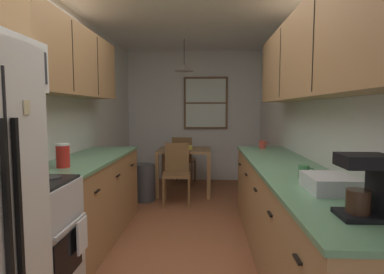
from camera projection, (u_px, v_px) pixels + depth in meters
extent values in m
plane|color=brown|center=(185.00, 229.00, 3.68)|extent=(12.00, 12.00, 0.00)
cube|color=silver|center=(69.00, 121.00, 3.64)|extent=(0.10, 9.00, 2.55)
cube|color=silver|center=(304.00, 121.00, 3.51)|extent=(0.10, 9.00, 2.55)
cube|color=silver|center=(194.00, 116.00, 6.21)|extent=(4.40, 0.10, 2.55)
cube|color=white|center=(184.00, 3.00, 3.46)|extent=(4.40, 9.00, 0.08)
cube|color=black|center=(12.00, 241.00, 1.41)|extent=(0.01, 0.01, 1.56)
cube|color=black|center=(9.00, 244.00, 1.37)|extent=(0.02, 0.02, 1.11)
cube|color=black|center=(20.00, 237.00, 1.45)|extent=(0.02, 0.02, 1.11)
cube|color=beige|center=(27.00, 107.00, 1.52)|extent=(0.01, 0.05, 0.07)
cube|color=silver|center=(24.00, 250.00, 2.13)|extent=(0.62, 0.58, 0.90)
cube|color=black|center=(69.00, 255.00, 2.11)|extent=(0.01, 0.41, 0.30)
cube|color=silver|center=(71.00, 225.00, 2.10)|extent=(0.02, 0.47, 0.02)
cube|color=black|center=(20.00, 184.00, 2.09)|extent=(0.59, 0.55, 0.02)
cylinder|color=#2D2D2D|center=(12.00, 177.00, 2.22)|extent=(0.15, 0.15, 0.01)
cylinder|color=#2D2D2D|center=(30.00, 187.00, 1.95)|extent=(0.15, 0.15, 0.01)
cylinder|color=#2D2D2D|center=(50.00, 178.00, 2.21)|extent=(0.15, 0.15, 0.01)
cube|color=black|center=(20.00, 62.00, 1.95)|extent=(0.01, 0.36, 0.23)
cube|color=#2D2D33|center=(42.00, 67.00, 2.22)|extent=(0.01, 0.12, 0.23)
cube|color=#A87A4C|center=(90.00, 199.00, 3.37)|extent=(0.60, 1.90, 0.87)
cube|color=#60936B|center=(89.00, 158.00, 3.33)|extent=(0.63, 1.92, 0.03)
cube|color=black|center=(98.00, 191.00, 2.71)|extent=(0.02, 0.10, 0.01)
cube|color=black|center=(118.00, 176.00, 3.34)|extent=(0.02, 0.10, 0.01)
cube|color=black|center=(132.00, 165.00, 3.97)|extent=(0.02, 0.10, 0.01)
cube|color=#A87A4C|center=(71.00, 62.00, 3.20)|extent=(0.32, 2.00, 0.70)
cube|color=#2D2319|center=(73.00, 56.00, 2.87)|extent=(0.01, 0.01, 0.65)
cube|color=#2D2319|center=(98.00, 66.00, 3.52)|extent=(0.01, 0.01, 0.65)
cube|color=#A87A4C|center=(290.00, 219.00, 2.76)|extent=(0.60, 3.23, 0.87)
cube|color=#60936B|center=(291.00, 169.00, 2.72)|extent=(0.63, 3.25, 0.03)
cube|color=black|center=(297.00, 259.00, 1.47)|extent=(0.02, 0.10, 0.01)
cube|color=black|center=(270.00, 214.00, 2.11)|extent=(0.02, 0.10, 0.01)
cube|color=black|center=(255.00, 190.00, 2.76)|extent=(0.02, 0.10, 0.01)
cube|color=black|center=(246.00, 174.00, 3.40)|extent=(0.02, 0.10, 0.01)
cube|color=black|center=(240.00, 164.00, 4.04)|extent=(0.02, 0.10, 0.01)
cube|color=#A87A4C|center=(313.00, 54.00, 2.58)|extent=(0.32, 2.93, 0.73)
cube|color=#2D2319|center=(313.00, 42.00, 2.11)|extent=(0.01, 0.01, 0.67)
cube|color=#2D2319|center=(280.00, 63.00, 3.07)|extent=(0.01, 0.01, 0.67)
cube|color=olive|center=(184.00, 150.00, 5.21)|extent=(0.87, 0.76, 0.03)
cube|color=olive|center=(157.00, 176.00, 4.91)|extent=(0.06, 0.06, 0.71)
cube|color=olive|center=(209.00, 177.00, 4.88)|extent=(0.06, 0.06, 0.71)
cube|color=olive|center=(163.00, 168.00, 5.61)|extent=(0.06, 0.06, 0.71)
cube|color=olive|center=(208.00, 168.00, 5.57)|extent=(0.06, 0.06, 0.71)
cube|color=brown|center=(177.00, 175.00, 4.58)|extent=(0.42, 0.42, 0.04)
cube|color=brown|center=(177.00, 158.00, 4.75)|extent=(0.37, 0.06, 0.45)
cylinder|color=brown|center=(189.00, 194.00, 4.43)|extent=(0.04, 0.04, 0.43)
cylinder|color=brown|center=(163.00, 194.00, 4.42)|extent=(0.04, 0.04, 0.43)
cylinder|color=brown|center=(189.00, 187.00, 4.79)|extent=(0.04, 0.04, 0.43)
cylinder|color=brown|center=(165.00, 187.00, 4.78)|extent=(0.04, 0.04, 0.43)
cube|color=brown|center=(184.00, 160.00, 5.89)|extent=(0.45, 0.45, 0.04)
cube|color=brown|center=(182.00, 150.00, 5.70)|extent=(0.37, 0.08, 0.45)
cylinder|color=brown|center=(177.00, 170.00, 6.13)|extent=(0.04, 0.04, 0.43)
cylinder|color=brown|center=(195.00, 171.00, 6.06)|extent=(0.04, 0.04, 0.43)
cylinder|color=brown|center=(172.00, 174.00, 5.77)|extent=(0.04, 0.04, 0.43)
cylinder|color=brown|center=(192.00, 175.00, 5.70)|extent=(0.04, 0.04, 0.43)
cylinder|color=black|center=(184.00, 52.00, 5.07)|extent=(0.01, 0.01, 0.41)
cone|color=beige|center=(184.00, 68.00, 5.09)|extent=(0.33, 0.33, 0.10)
sphere|color=white|center=(184.00, 67.00, 5.09)|extent=(0.06, 0.06, 0.06)
cube|color=brown|center=(206.00, 103.00, 6.10)|extent=(0.86, 0.04, 1.02)
cube|color=silver|center=(206.00, 103.00, 6.09)|extent=(0.78, 0.01, 0.94)
cube|color=brown|center=(206.00, 103.00, 6.09)|extent=(0.78, 0.02, 0.03)
cylinder|color=#3F3F42|center=(145.00, 182.00, 4.81)|extent=(0.33, 0.33, 0.57)
cylinder|color=red|center=(63.00, 156.00, 2.73)|extent=(0.11, 0.11, 0.19)
cylinder|color=white|center=(62.00, 145.00, 2.72)|extent=(0.12, 0.12, 0.02)
cube|color=white|center=(82.00, 235.00, 2.25)|extent=(0.02, 0.16, 0.24)
cube|color=black|center=(362.00, 215.00, 1.46)|extent=(0.22, 0.18, 0.02)
cube|color=black|center=(381.00, 187.00, 1.44)|extent=(0.06, 0.18, 0.30)
cube|color=black|center=(365.00, 161.00, 1.44)|extent=(0.22, 0.18, 0.06)
cylinder|color=#331E14|center=(358.00, 201.00, 1.45)|extent=(0.11, 0.11, 0.11)
cylinder|color=#3F7F4C|center=(304.00, 172.00, 2.30)|extent=(0.08, 0.08, 0.10)
torus|color=#3F7F4C|center=(311.00, 171.00, 2.29)|extent=(0.05, 0.01, 0.05)
cylinder|color=#BF3F33|center=(262.00, 145.00, 4.07)|extent=(0.09, 0.09, 0.10)
torus|color=#BF3F33|center=(267.00, 144.00, 4.07)|extent=(0.05, 0.01, 0.05)
cube|color=silver|center=(330.00, 183.00, 1.93)|extent=(0.28, 0.34, 0.10)
cylinder|color=#E0D14C|center=(188.00, 147.00, 5.21)|extent=(0.17, 0.17, 0.06)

